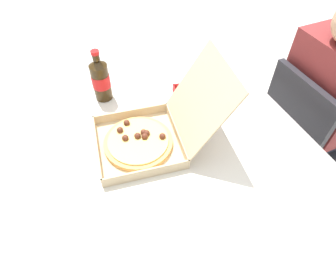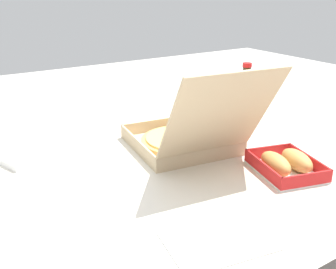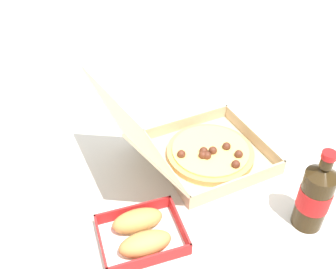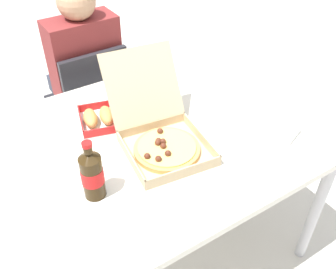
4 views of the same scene
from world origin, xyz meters
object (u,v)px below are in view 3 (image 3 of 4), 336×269
object	(u,v)px
pizza_box_open	(198,150)
paper_menu	(33,173)
bread_side_box	(141,233)
cola_bottle	(315,196)
napkin_pile	(167,73)

from	to	relation	value
pizza_box_open	paper_menu	world-z (taller)	pizza_box_open
bread_side_box	paper_menu	distance (m)	0.38
pizza_box_open	bread_side_box	xyz separation A→B (m)	(-0.14, 0.27, -0.02)
cola_bottle	napkin_pile	world-z (taller)	cola_bottle
bread_side_box	napkin_pile	distance (m)	0.75
bread_side_box	paper_menu	world-z (taller)	bread_side_box
napkin_pile	pizza_box_open	bearing A→B (deg)	156.82
pizza_box_open	cola_bottle	bearing A→B (deg)	-164.03
pizza_box_open	bread_side_box	bearing A→B (deg)	118.11
bread_side_box	napkin_pile	world-z (taller)	bread_side_box
pizza_box_open	bread_side_box	size ratio (longest dim) A/B	2.18
cola_bottle	napkin_pile	distance (m)	0.77
bread_side_box	napkin_pile	xyz separation A→B (m)	(0.59, -0.46, -0.02)
cola_bottle	bread_side_box	bearing A→B (deg)	64.13
pizza_box_open	cola_bottle	world-z (taller)	pizza_box_open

